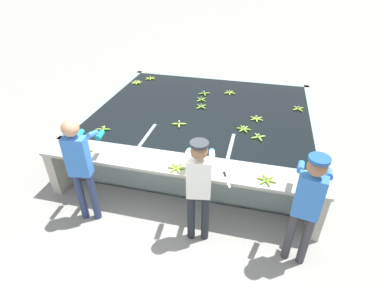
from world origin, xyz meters
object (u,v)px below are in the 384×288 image
banana_bunch_floating_8 (258,137)px  knife_0 (226,177)px  worker_1 (199,183)px  banana_bunch_floating_3 (201,100)px  banana_bunch_floating_0 (201,107)px  banana_bunch_floating_6 (103,129)px  banana_bunch_floating_10 (137,82)px  banana_bunch_floating_2 (179,124)px  banana_bunch_floating_11 (204,93)px  worker_0 (80,162)px  banana_bunch_ledge_1 (267,180)px  worker_2 (308,201)px  banana_bunch_floating_4 (150,78)px  banana_bunch_ledge_2 (85,150)px  banana_bunch_ledge_0 (176,168)px  banana_bunch_floating_7 (298,109)px  banana_bunch_floating_1 (244,129)px  banana_bunch_floating_9 (230,93)px  banana_bunch_floating_5 (256,119)px

banana_bunch_floating_8 → knife_0: (-0.39, -1.23, -0.01)m
worker_1 → banana_bunch_floating_3: bearing=101.7°
banana_bunch_floating_0 → banana_bunch_floating_6: size_ratio=0.89×
knife_0 → banana_bunch_floating_8: bearing=72.5°
banana_bunch_floating_10 → banana_bunch_floating_6: bearing=-82.0°
banana_bunch_floating_2 → banana_bunch_floating_11: size_ratio=1.03×
worker_0 → banana_bunch_ledge_1: 2.66m
banana_bunch_floating_6 → banana_bunch_floating_11: same height
worker_2 → banana_bunch_floating_4: (-3.52, 3.95, -0.17)m
banana_bunch_floating_4 → banana_bunch_ledge_1: size_ratio=1.00×
banana_bunch_ledge_1 → banana_bunch_ledge_2: (-2.88, 0.06, 0.00)m
banana_bunch_floating_6 → banana_bunch_ledge_0: banana_bunch_ledge_0 is taller
worker_1 → banana_bunch_ledge_1: size_ratio=5.88×
banana_bunch_floating_8 → worker_1: bearing=-113.5°
worker_0 → knife_0: bearing=10.9°
banana_bunch_floating_4 → banana_bunch_floating_8: bearing=-38.6°
banana_bunch_floating_7 → banana_bunch_floating_11: (-2.04, 0.32, 0.00)m
banana_bunch_floating_2 → banana_bunch_ledge_2: banana_bunch_ledge_2 is taller
worker_0 → banana_bunch_ledge_0: size_ratio=6.18×
banana_bunch_floating_3 → banana_bunch_ledge_1: bearing=-59.0°
banana_bunch_floating_0 → banana_bunch_ledge_1: (1.41, -2.12, 0.00)m
banana_bunch_floating_11 → banana_bunch_floating_2: bearing=-95.9°
banana_bunch_floating_4 → banana_bunch_ledge_2: bearing=-87.3°
worker_1 → banana_bunch_floating_1: (0.42, 1.83, -0.13)m
banana_bunch_floating_4 → banana_bunch_floating_9: same height
worker_1 → banana_bunch_ledge_1: bearing=26.5°
worker_0 → worker_1: 1.73m
banana_bunch_floating_8 → banana_bunch_ledge_2: size_ratio=0.95×
banana_bunch_ledge_1 → banana_bunch_floating_9: bearing=107.3°
banana_bunch_floating_9 → worker_1: bearing=-89.0°
knife_0 → banana_bunch_floating_1: bearing=85.7°
banana_bunch_floating_0 → banana_bunch_floating_9: size_ratio=0.91×
worker_0 → banana_bunch_floating_0: (1.20, 2.58, -0.18)m
banana_bunch_floating_4 → banana_bunch_ledge_0: banana_bunch_ledge_0 is taller
banana_bunch_floating_0 → worker_2: bearing=-54.2°
banana_bunch_floating_5 → banana_bunch_ledge_1: banana_bunch_ledge_1 is taller
worker_1 → knife_0: 0.51m
banana_bunch_ledge_0 → banana_bunch_floating_4: bearing=116.4°
banana_bunch_ledge_2 → worker_2: bearing=-9.4°
banana_bunch_floating_5 → banana_bunch_ledge_1: (0.26, -1.86, 0.00)m
banana_bunch_floating_3 → banana_bunch_floating_11: bearing=91.2°
banana_bunch_floating_6 → banana_bunch_ledge_1: size_ratio=0.99×
banana_bunch_floating_7 → banana_bunch_floating_8: 1.52m
worker_0 → banana_bunch_floating_6: (-0.32, 1.22, -0.18)m
banana_bunch_floating_3 → banana_bunch_floating_6: same height
worker_2 → banana_bunch_floating_11: size_ratio=6.27×
worker_2 → banana_bunch_floating_6: (-3.41, 1.26, -0.17)m
banana_bunch_floating_4 → banana_bunch_floating_9: (2.10, -0.45, 0.00)m
banana_bunch_floating_7 → banana_bunch_floating_3: bearing=-179.2°
banana_bunch_ledge_0 → knife_0: size_ratio=0.84×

